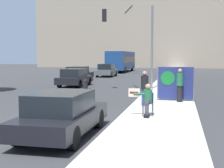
% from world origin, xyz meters
% --- Properties ---
extents(ground_plane, '(160.00, 160.00, 0.00)m').
position_xyz_m(ground_plane, '(0.00, 0.00, 0.00)').
color(ground_plane, '#38383A').
extents(sidewalk_curb, '(3.00, 90.00, 0.12)m').
position_xyz_m(sidewalk_curb, '(3.09, 15.00, 0.06)').
color(sidewalk_curb, beige).
rests_on(sidewalk_curb, ground_plane).
extents(seated_protester, '(0.95, 0.77, 1.24)m').
position_xyz_m(seated_protester, '(2.64, 2.88, 0.79)').
color(seated_protester, '#474C56').
rests_on(seated_protester, sidewalk_curb).
extents(jogger_on_sidewalk, '(0.34, 0.34, 1.62)m').
position_xyz_m(jogger_on_sidewalk, '(2.26, 5.31, 0.94)').
color(jogger_on_sidewalk, '#334775').
rests_on(jogger_on_sidewalk, sidewalk_curb).
extents(pedestrian_behind, '(0.34, 0.34, 1.68)m').
position_xyz_m(pedestrian_behind, '(3.86, 6.93, 0.98)').
color(pedestrian_behind, black).
rests_on(pedestrian_behind, sidewalk_curb).
extents(protest_banner, '(1.90, 0.06, 1.75)m').
position_xyz_m(protest_banner, '(3.62, 7.29, 1.05)').
color(protest_banner, slate).
rests_on(protest_banner, sidewalk_curb).
extents(traffic_light_pole, '(3.48, 3.24, 5.84)m').
position_xyz_m(traffic_light_pole, '(0.66, 12.80, 4.10)').
color(traffic_light_pole, slate).
rests_on(traffic_light_pole, sidewalk_curb).
extents(parked_car_curbside, '(1.77, 4.15, 1.36)m').
position_xyz_m(parked_car_curbside, '(0.43, -0.36, 0.69)').
color(parked_car_curbside, black).
rests_on(parked_car_curbside, ground_plane).
extents(car_on_road_nearest, '(1.81, 4.26, 1.43)m').
position_xyz_m(car_on_road_nearest, '(-4.47, 14.77, 0.72)').
color(car_on_road_nearest, black).
rests_on(car_on_road_nearest, ground_plane).
extents(car_on_road_midblock, '(1.85, 4.79, 1.41)m').
position_xyz_m(car_on_road_midblock, '(-6.09, 20.45, 0.71)').
color(car_on_road_midblock, black).
rests_on(car_on_road_midblock, ground_plane).
extents(car_on_road_distant, '(1.86, 4.31, 1.53)m').
position_xyz_m(car_on_road_distant, '(-4.78, 27.19, 0.76)').
color(car_on_road_distant, '#565B60').
rests_on(car_on_road_distant, ground_plane).
extents(city_bus_on_road, '(2.61, 11.57, 3.15)m').
position_xyz_m(city_bus_on_road, '(-5.26, 39.15, 1.82)').
color(city_bus_on_road, navy).
rests_on(city_bus_on_road, ground_plane).
extents(motorcycle_on_road, '(0.28, 2.14, 1.18)m').
position_xyz_m(motorcycle_on_road, '(-1.18, 7.13, 0.52)').
color(motorcycle_on_road, navy).
rests_on(motorcycle_on_road, ground_plane).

